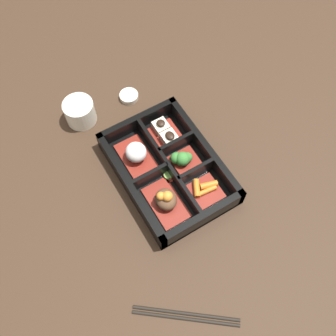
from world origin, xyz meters
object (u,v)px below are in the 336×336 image
Objects in this scene: tea_cup at (80,112)px; sauce_dish at (129,96)px; bowl_rice at (136,154)px; chopsticks at (186,316)px.

tea_cup is 0.13m from sauce_dish.
tea_cup reaches higher than sauce_dish.
tea_cup is at bearing 19.28° from bowl_rice.
sauce_dish is (0.50, -0.15, 0.00)m from chopsticks.
sauce_dish reaches higher than chopsticks.
tea_cup is at bearing -2.74° from chopsticks.
bowl_rice is 0.18m from sauce_dish.
bowl_rice reaches higher than chopsticks.
bowl_rice reaches higher than tea_cup.
chopsticks is 0.52m from sauce_dish.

